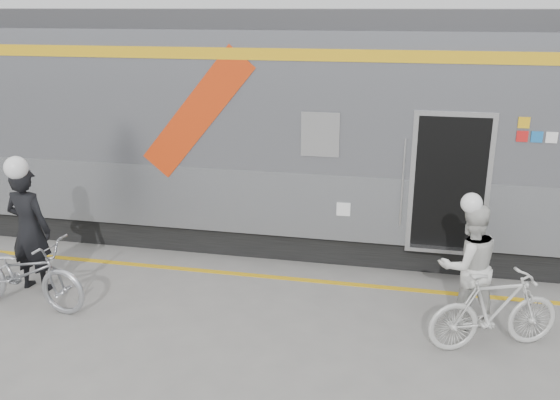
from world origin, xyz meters
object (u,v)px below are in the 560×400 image
(man, at_px, (29,229))
(woman, at_px, (468,266))
(bicycle_left, at_px, (23,272))
(bicycle_right, at_px, (495,311))

(man, height_order, woman, man)
(man, xyz_separation_m, bicycle_left, (0.20, -0.55, -0.44))
(man, bearing_deg, woman, -171.63)
(man, height_order, bicycle_left, man)
(woman, relative_size, bicycle_right, 0.99)
(bicycle_left, xyz_separation_m, bicycle_right, (6.45, 0.24, -0.01))
(man, relative_size, bicycle_left, 0.95)
(man, height_order, bicycle_right, man)
(bicycle_left, bearing_deg, woman, -76.47)
(man, bearing_deg, bicycle_left, 116.18)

